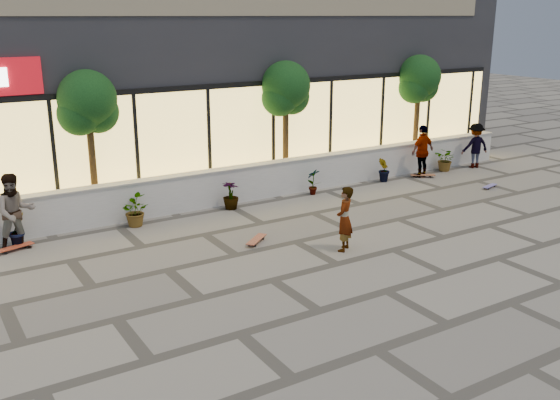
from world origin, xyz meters
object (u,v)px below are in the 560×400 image
skater_left (15,212)px  skateboard_right_far (490,186)px  tree_east (419,82)px  skateboard_left (15,247)px  skater_center (345,219)px  skateboard_right_near (423,175)px  skater_right_near (422,151)px  skateboard_center (256,239)px  skater_right_far (475,146)px  tree_midwest (88,106)px  tree_mideast (286,92)px

skater_left → skateboard_right_far: (13.57, -2.08, -0.84)m
tree_east → skateboard_left: 14.21m
skater_center → skateboard_right_near: bearing=174.3°
tree_east → skater_left: tree_east is taller
skateboard_left → skateboard_right_far: (13.66, -2.09, -0.01)m
skater_right_near → skateboard_right_far: (0.83, -2.19, -0.81)m
skateboard_right_far → skater_center: bearing=-179.9°
tree_east → skateboard_center: size_ratio=5.00×
skater_center → skater_right_far: 9.79m
skater_left → skater_right_near: size_ratio=1.04×
tree_east → skateboard_right_far: size_ratio=5.52×
tree_midwest → skater_right_near: (10.50, -1.40, -2.11)m
skateboard_center → skateboard_right_far: size_ratio=1.10×
skateboard_right_near → tree_mideast: bearing=-166.9°
skateboard_center → skateboard_right_far: (8.67, 0.40, -0.01)m
skateboard_right_near → skateboard_right_far: bearing=-36.7°
tree_mideast → skateboard_center: tree_mideast is taller
skateboard_right_far → skateboard_left: bearing=156.8°
tree_east → skater_center: size_ratio=2.58×
tree_midwest → skater_left: bearing=-146.0°
skater_right_near → skateboard_right_near: skater_right_near is taller
skater_right_far → skateboard_right_far: bearing=65.6°
tree_mideast → tree_east: bearing=0.0°
tree_east → skateboard_left: (-13.83, -1.50, -2.90)m
tree_mideast → tree_east: same height
skater_right_near → skateboard_right_far: skater_right_near is taller
tree_east → skateboard_right_far: tree_east is taller
tree_mideast → skateboard_left: tree_mideast is taller
tree_midwest → skateboard_center: size_ratio=5.00×
tree_midwest → skater_left: size_ratio=2.15×
skater_center → skateboard_left: bearing=-69.2°
skater_right_far → skateboard_left: 15.40m
skateboard_center → skateboard_right_near: bearing=-20.6°
tree_midwest → skateboard_center: tree_midwest is taller
skater_left → skateboard_left: bearing=172.7°
skater_right_far → skateboard_right_far: size_ratio=2.23×
skater_center → skater_right_near: size_ratio=0.87×
skater_left → skateboard_right_near: skater_left is taller
skater_center → skateboard_right_near: 7.52m
tree_midwest → skateboard_center: (2.66, -3.99, -2.90)m
skater_right_near → skateboard_left: 12.86m
skateboard_center → skateboard_left: bearing=115.4°
skater_right_far → skater_right_near: bearing=13.7°
skateboard_right_far → tree_east: bearing=72.8°
skater_left → skateboard_left: 0.83m
skateboard_center → skateboard_right_far: skateboard_center is taller
tree_east → skater_left: size_ratio=2.15×
skateboard_right_near → skateboard_right_far: 2.25m
skater_right_far → skateboard_right_far: 2.87m
skater_center → skateboard_left: (-6.48, 3.97, -0.68)m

